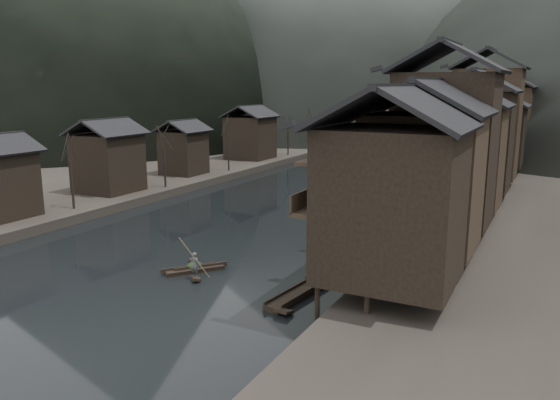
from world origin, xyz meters
The scene contains 12 objects.
water centered at (0.00, 0.00, 0.00)m, with size 300.00×300.00×0.00m, color black.
left_bank centered at (-35.00, 40.00, 0.60)m, with size 40.00×200.00×1.20m, color #2D2823.
stilt_houses centered at (17.28, 19.49, 9.07)m, with size 9.00×67.60×17.04m.
left_houses centered at (-20.50, 20.12, 5.66)m, with size 8.10×53.20×8.73m.
bare_trees centered at (-17.00, 23.30, 6.08)m, with size 3.51×72.21×7.02m.
moored_sampans centered at (11.99, 27.04, 0.20)m, with size 3.16×73.41×0.47m.
midriver_boats centered at (-3.17, 54.31, 0.20)m, with size 11.12×36.39×0.44m.
stone_bridge centered at (0.00, 72.00, 5.11)m, with size 40.00×6.00×9.00m.
hero_sampan centered at (2.84, -5.86, 0.20)m, with size 3.42×4.06×0.43m.
cargo_heap centered at (2.71, -5.69, 0.73)m, with size 1.00×1.31×0.60m, color black.
boatman centered at (3.82, -7.11, 1.30)m, with size 0.63×0.41×1.73m, color #4D4D50.
bamboo_pole centered at (4.02, -7.11, 4.06)m, with size 0.06×0.06×4.52m, color #8C7A51.
Camera 1 is at (24.95, -35.65, 12.97)m, focal length 35.00 mm.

